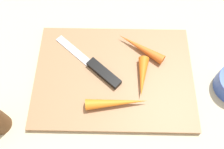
# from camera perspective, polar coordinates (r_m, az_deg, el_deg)

# --- Properties ---
(ground_plane) EXTENTS (1.40, 1.40, 0.00)m
(ground_plane) POSITION_cam_1_polar(r_m,az_deg,el_deg) (0.55, 0.00, -0.56)
(ground_plane) COLOR #C6B793
(cutting_board) EXTENTS (0.36, 0.26, 0.01)m
(cutting_board) POSITION_cam_1_polar(r_m,az_deg,el_deg) (0.55, 0.00, -0.28)
(cutting_board) COLOR #99704C
(cutting_board) RESTS_ON ground_plane
(knife) EXTENTS (0.16, 0.15, 0.01)m
(knife) POSITION_cam_1_polar(r_m,az_deg,el_deg) (0.54, -3.47, 0.78)
(knife) COLOR #B7B7BC
(knife) RESTS_ON cutting_board
(carrot_medium) EXTENTS (0.11, 0.09, 0.02)m
(carrot_medium) POSITION_cam_1_polar(r_m,az_deg,el_deg) (0.57, 6.41, 6.49)
(carrot_medium) COLOR orange
(carrot_medium) RESTS_ON cutting_board
(carrot_shortest) EXTENTS (0.03, 0.10, 0.02)m
(carrot_shortest) POSITION_cam_1_polar(r_m,az_deg,el_deg) (0.53, 6.85, -0.48)
(carrot_shortest) COLOR orange
(carrot_shortest) RESTS_ON cutting_board
(carrot_longest) EXTENTS (0.13, 0.03, 0.02)m
(carrot_longest) POSITION_cam_1_polar(r_m,az_deg,el_deg) (0.50, 0.67, -6.77)
(carrot_longest) COLOR orange
(carrot_longest) RESTS_ON cutting_board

